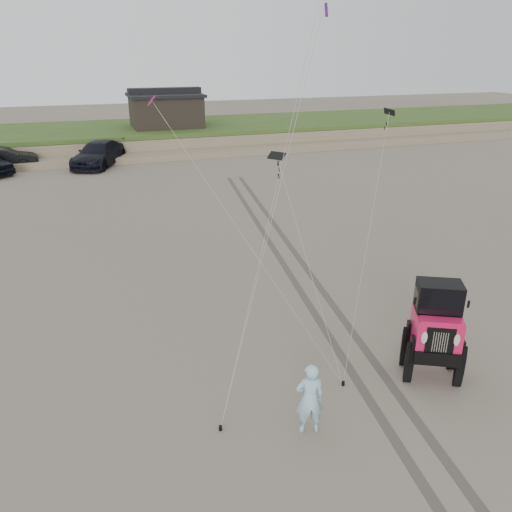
# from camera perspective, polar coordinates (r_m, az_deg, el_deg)

# --- Properties ---
(ground) EXTENTS (160.00, 160.00, 0.00)m
(ground) POSITION_cam_1_polar(r_m,az_deg,el_deg) (13.59, 9.61, -14.14)
(ground) COLOR #6B6054
(ground) RESTS_ON ground
(dune_ridge) EXTENTS (160.00, 14.25, 1.73)m
(dune_ridge) POSITION_cam_1_polar(r_m,az_deg,el_deg) (47.81, -12.61, 13.15)
(dune_ridge) COLOR #7A6B54
(dune_ridge) RESTS_ON ground
(cabin) EXTENTS (6.40, 5.40, 3.35)m
(cabin) POSITION_cam_1_polar(r_m,az_deg,el_deg) (47.30, -10.28, 16.18)
(cabin) COLOR black
(cabin) RESTS_ON dune_ridge
(truck_b) EXTENTS (4.94, 2.04, 1.59)m
(truck_b) POSITION_cam_1_polar(r_m,az_deg,el_deg) (41.44, -27.01, 9.91)
(truck_b) COLOR black
(truck_b) RESTS_ON ground
(truck_c) EXTENTS (4.92, 6.62, 1.78)m
(truck_c) POSITION_cam_1_polar(r_m,az_deg,el_deg) (40.04, -17.55, 11.06)
(truck_c) COLOR black
(truck_c) RESTS_ON ground
(jeep) EXTENTS (4.80, 6.17, 2.12)m
(jeep) POSITION_cam_1_polar(r_m,az_deg,el_deg) (13.87, 19.67, -9.20)
(jeep) COLOR #E11750
(jeep) RESTS_ON ground
(man) EXTENTS (0.72, 0.55, 1.77)m
(man) POSITION_cam_1_polar(r_m,az_deg,el_deg) (11.55, 6.15, -15.89)
(man) COLOR #83C1CB
(man) RESTS_ON ground
(stake_main) EXTENTS (0.08, 0.08, 0.12)m
(stake_main) POSITION_cam_1_polar(r_m,az_deg,el_deg) (12.04, -4.09, -19.03)
(stake_main) COLOR black
(stake_main) RESTS_ON ground
(stake_aux) EXTENTS (0.08, 0.08, 0.12)m
(stake_aux) POSITION_cam_1_polar(r_m,az_deg,el_deg) (13.49, 9.93, -14.14)
(stake_aux) COLOR black
(stake_aux) RESTS_ON ground
(tire_tracks) EXTENTS (5.22, 29.74, 0.01)m
(tire_tracks) POSITION_cam_1_polar(r_m,az_deg,el_deg) (20.64, 4.03, -0.56)
(tire_tracks) COLOR #4C443D
(tire_tracks) RESTS_ON ground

